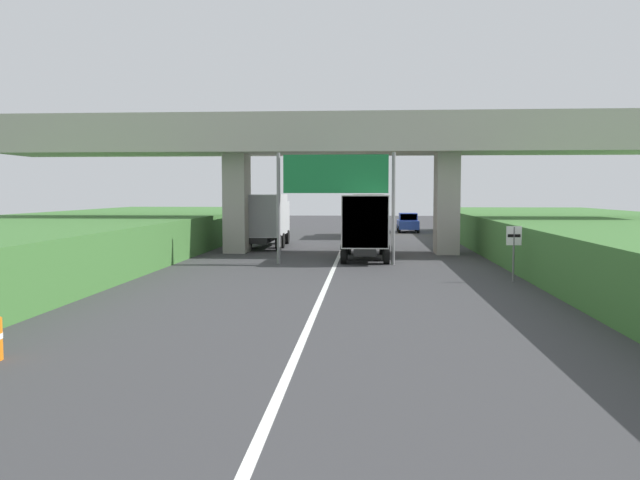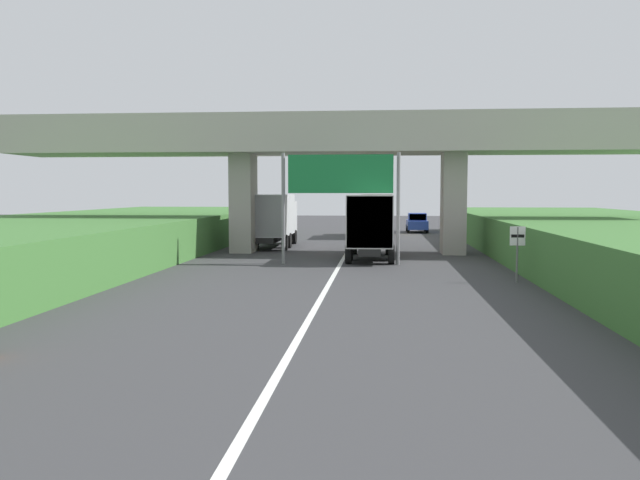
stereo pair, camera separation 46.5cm
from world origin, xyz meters
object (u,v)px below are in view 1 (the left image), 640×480
(overhead_highway_sign, at_px, (336,182))
(truck_silver, at_px, (267,218))
(speed_limit_sign, at_px, (514,245))
(truck_yellow, at_px, (369,213))
(truck_orange, at_px, (365,223))
(car_blue, at_px, (408,223))

(overhead_highway_sign, relative_size, truck_silver, 0.81)
(speed_limit_sign, distance_m, truck_yellow, 27.05)
(overhead_highway_sign, bearing_deg, speed_limit_sign, -38.89)
(speed_limit_sign, distance_m, truck_silver, 20.08)
(truck_yellow, bearing_deg, truck_silver, -122.12)
(speed_limit_sign, bearing_deg, truck_yellow, 102.16)
(speed_limit_sign, height_order, truck_yellow, truck_yellow)
(truck_silver, bearing_deg, overhead_highway_sign, -63.28)
(truck_orange, bearing_deg, overhead_highway_sign, -120.21)
(overhead_highway_sign, distance_m, speed_limit_sign, 9.86)
(overhead_highway_sign, xyz_separation_m, truck_silver, (-4.96, 9.85, -2.17))
(truck_yellow, bearing_deg, car_blue, 60.49)
(car_blue, bearing_deg, overhead_highway_sign, -101.08)
(speed_limit_sign, height_order, car_blue, speed_limit_sign)
(overhead_highway_sign, distance_m, truck_orange, 3.63)
(overhead_highway_sign, distance_m, car_blue, 27.39)
(speed_limit_sign, relative_size, truck_yellow, 0.31)
(overhead_highway_sign, relative_size, truck_yellow, 0.81)
(truck_orange, bearing_deg, car_blue, 81.16)
(truck_silver, distance_m, car_blue, 19.71)
(truck_orange, height_order, car_blue, truck_orange)
(overhead_highway_sign, relative_size, speed_limit_sign, 2.64)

